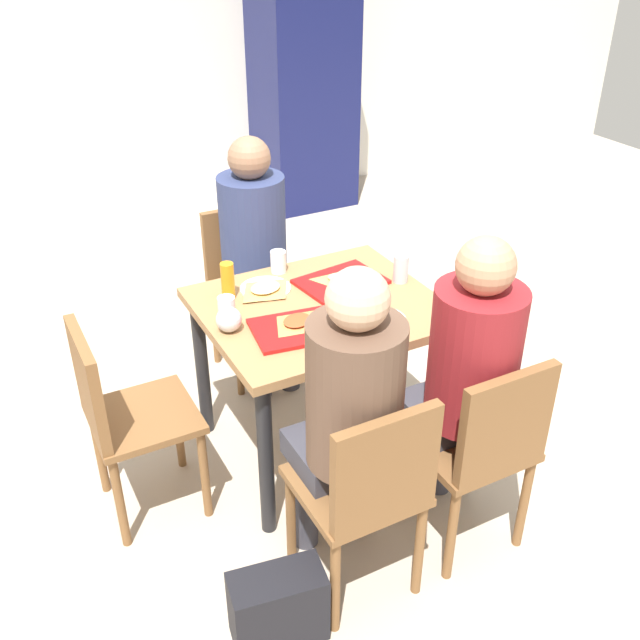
{
  "coord_description": "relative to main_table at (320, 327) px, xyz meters",
  "views": [
    {
      "loc": [
        -1.21,
        -2.3,
        2.2
      ],
      "look_at": [
        0.0,
        0.0,
        0.68
      ],
      "focal_mm": 40.42,
      "sensor_mm": 36.0,
      "label": 1
    }
  ],
  "objects": [
    {
      "name": "ground_plane",
      "position": [
        0.0,
        0.0,
        -0.65
      ],
      "size": [
        10.0,
        10.0,
        0.02
      ],
      "primitive_type": "cube",
      "color": "#B7A893"
    },
    {
      "name": "plastic_cup_c",
      "position": [
        -0.38,
        0.06,
        0.16
      ],
      "size": [
        0.07,
        0.07,
        0.1
      ],
      "primitive_type": "cylinder",
      "color": "white",
      "rests_on": "main_table"
    },
    {
      "name": "chair_left_end",
      "position": [
        -0.86,
        0.0,
        -0.13
      ],
      "size": [
        0.4,
        0.4,
        0.87
      ],
      "color": "brown",
      "rests_on": "ground_plane"
    },
    {
      "name": "main_table",
      "position": [
        0.0,
        0.0,
        0.0
      ],
      "size": [
        0.96,
        0.83,
        0.75
      ],
      "color": "#9E7247",
      "rests_on": "ground_plane"
    },
    {
      "name": "condiment_bottle",
      "position": [
        -0.31,
        0.23,
        0.19
      ],
      "size": [
        0.06,
        0.06,
        0.16
      ],
      "primitive_type": "cylinder",
      "color": "orange",
      "rests_on": "main_table"
    },
    {
      "name": "plastic_cup_a",
      "position": [
        -0.02,
        0.35,
        0.16
      ],
      "size": [
        0.07,
        0.07,
        0.1
      ],
      "primitive_type": "cylinder",
      "color": "white",
      "rests_on": "main_table"
    },
    {
      "name": "drink_fridge",
      "position": [
        1.35,
        2.85,
        0.31
      ],
      "size": [
        0.7,
        0.6,
        1.9
      ],
      "primitive_type": "cube",
      "color": "#14194C",
      "rests_on": "ground_plane"
    },
    {
      "name": "chair_far_side",
      "position": [
        0.0,
        0.8,
        -0.13
      ],
      "size": [
        0.4,
        0.4,
        0.87
      ],
      "color": "brown",
      "rests_on": "ground_plane"
    },
    {
      "name": "chair_near_right",
      "position": [
        0.24,
        -0.8,
        -0.13
      ],
      "size": [
        0.4,
        0.4,
        0.87
      ],
      "color": "brown",
      "rests_on": "ground_plane"
    },
    {
      "name": "foil_bundle",
      "position": [
        -0.41,
        -0.02,
        0.16
      ],
      "size": [
        0.1,
        0.1,
        0.1
      ],
      "primitive_type": "sphere",
      "color": "silver",
      "rests_on": "main_table"
    },
    {
      "name": "soda_can",
      "position": [
        0.41,
        0.02,
        0.17
      ],
      "size": [
        0.07,
        0.07,
        0.12
      ],
      "primitive_type": "cylinder",
      "color": "#B7BCC6",
      "rests_on": "main_table"
    },
    {
      "name": "plastic_cup_b",
      "position": [
        0.02,
        -0.35,
        0.16
      ],
      "size": [
        0.07,
        0.07,
        0.1
      ],
      "primitive_type": "cylinder",
      "color": "white",
      "rests_on": "main_table"
    },
    {
      "name": "handbag",
      "position": [
        -0.59,
        -0.82,
        -0.5
      ],
      "size": [
        0.34,
        0.21,
        0.28
      ],
      "primitive_type": "cube",
      "rotation": [
        0.0,
        0.0,
        -0.16
      ],
      "color": "black",
      "rests_on": "ground_plane"
    },
    {
      "name": "person_far_side",
      "position": [
        -0.0,
        0.66,
        0.12
      ],
      "size": [
        0.32,
        0.42,
        1.28
      ],
      "color": "#383842",
      "rests_on": "ground_plane"
    },
    {
      "name": "tray_red_near",
      "position": [
        -0.17,
        -0.15,
        0.12
      ],
      "size": [
        0.39,
        0.31,
        0.02
      ],
      "primitive_type": "cube",
      "rotation": [
        0.0,
        0.0,
        -0.14
      ],
      "color": "#B21414",
      "rests_on": "main_table"
    },
    {
      "name": "person_in_brown_jacket",
      "position": [
        0.24,
        -0.66,
        0.12
      ],
      "size": [
        0.32,
        0.42,
        1.28
      ],
      "color": "#383842",
      "rests_on": "ground_plane"
    },
    {
      "name": "pizza_slice_c",
      "position": [
        -0.16,
        0.2,
        0.13
      ],
      "size": [
        0.25,
        0.23,
        0.02
      ],
      "color": "tan",
      "rests_on": "paper_plate_center"
    },
    {
      "name": "chair_near_left",
      "position": [
        -0.24,
        -0.8,
        -0.13
      ],
      "size": [
        0.4,
        0.4,
        0.87
      ],
      "color": "brown",
      "rests_on": "ground_plane"
    },
    {
      "name": "person_in_red",
      "position": [
        -0.24,
        -0.66,
        0.12
      ],
      "size": [
        0.32,
        0.42,
        1.28
      ],
      "color": "#383842",
      "rests_on": "ground_plane"
    },
    {
      "name": "tray_red_far",
      "position": [
        0.17,
        0.12,
        0.12
      ],
      "size": [
        0.39,
        0.3,
        0.02
      ],
      "primitive_type": "cube",
      "rotation": [
        0.0,
        0.0,
        0.12
      ],
      "color": "#B21414",
      "rests_on": "main_table"
    },
    {
      "name": "pizza_slice_a",
      "position": [
        -0.16,
        -0.12,
        0.14
      ],
      "size": [
        0.22,
        0.21,
        0.02
      ],
      "color": "#C68C47",
      "rests_on": "tray_red_near"
    },
    {
      "name": "back_wall",
      "position": [
        0.0,
        3.2,
        0.76
      ],
      "size": [
        10.0,
        0.1,
        2.8
      ],
      "primitive_type": "cube",
      "color": "silver",
      "rests_on": "ground_plane"
    },
    {
      "name": "paper_plate_near_edge",
      "position": [
        0.14,
        -0.23,
        0.11
      ],
      "size": [
        0.22,
        0.22,
        0.01
      ],
      "primitive_type": "cylinder",
      "color": "white",
      "rests_on": "main_table"
    },
    {
      "name": "paper_plate_center",
      "position": [
        -0.14,
        0.23,
        0.11
      ],
      "size": [
        0.22,
        0.22,
        0.01
      ],
      "primitive_type": "cylinder",
      "color": "white",
      "rests_on": "main_table"
    },
    {
      "name": "pizza_slice_b",
      "position": [
        0.19,
        0.11,
        0.14
      ],
      "size": [
        0.28,
        0.25,
        0.02
      ],
      "color": "tan",
      "rests_on": "tray_red_far"
    }
  ]
}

